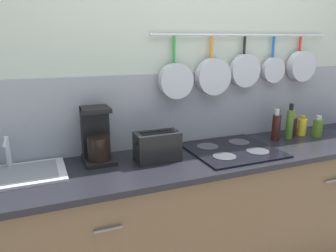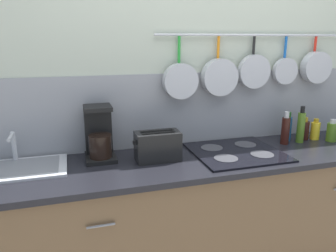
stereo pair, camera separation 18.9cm
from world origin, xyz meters
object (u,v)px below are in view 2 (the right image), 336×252
object	(u,v)px
bottle_dish_soap	(304,130)
bottle_olive_oil	(315,130)
bottle_cooking_wine	(285,130)
bottle_hot_sauce	(332,132)
toaster	(158,146)
bottle_sesame_oil	(301,127)
coffee_maker	(99,136)
bottle_vinegar	(288,128)

from	to	relation	value
bottle_dish_soap	bottle_olive_oil	bearing A→B (deg)	-16.09
bottle_cooking_wine	bottle_hot_sauce	size ratio (longest dim) A/B	1.43
toaster	bottle_sesame_oil	bearing A→B (deg)	3.14
coffee_maker	toaster	world-z (taller)	coffee_maker
bottle_dish_soap	bottle_olive_oil	xyz separation A→B (m)	(0.08, -0.02, -0.00)
toaster	bottle_olive_oil	bearing A→B (deg)	4.15
bottle_vinegar	bottle_sesame_oil	world-z (taller)	bottle_sesame_oil
coffee_maker	bottle_cooking_wine	size ratio (longest dim) A/B	1.43
toaster	bottle_olive_oil	distance (m)	1.20
bottle_sesame_oil	bottle_olive_oil	distance (m)	0.16
toaster	bottle_vinegar	bearing A→B (deg)	6.50
bottle_sesame_oil	bottle_hot_sauce	bearing A→B (deg)	-10.62
toaster	bottle_vinegar	size ratio (longest dim) A/B	1.34
bottle_olive_oil	bottle_hot_sauce	xyz separation A→B (m)	(0.08, -0.07, 0.00)
bottle_cooking_wine	bottle_sesame_oil	xyz separation A→B (m)	(0.13, 0.00, 0.01)
toaster	bottle_dish_soap	distance (m)	1.13
bottle_vinegar	bottle_sesame_oil	xyz separation A→B (m)	(0.06, -0.05, 0.02)
bottle_cooking_wine	coffee_maker	bearing A→B (deg)	176.04
toaster	bottle_sesame_oil	distance (m)	1.05
bottle_sesame_oil	bottle_hot_sauce	distance (m)	0.24
bottle_cooking_wine	bottle_vinegar	xyz separation A→B (m)	(0.06, 0.06, -0.01)
bottle_cooking_wine	bottle_hot_sauce	bearing A→B (deg)	-6.36
toaster	bottle_cooking_wine	world-z (taller)	bottle_cooking_wine
bottle_olive_oil	coffee_maker	bearing A→B (deg)	177.99
bottle_cooking_wine	bottle_dish_soap	distance (m)	0.21
bottle_dish_soap	coffee_maker	bearing A→B (deg)	178.77
bottle_sesame_oil	bottle_olive_oil	bearing A→B (deg)	11.04
coffee_maker	bottle_hot_sauce	bearing A→B (deg)	-4.50
toaster	bottle_vinegar	world-z (taller)	bottle_vinegar
coffee_maker	bottle_hot_sauce	world-z (taller)	coffee_maker
toaster	bottle_hot_sauce	bearing A→B (deg)	0.64
toaster	bottle_hot_sauce	world-z (taller)	toaster
coffee_maker	bottle_olive_oil	world-z (taller)	coffee_maker
bottle_vinegar	bottle_sesame_oil	bearing A→B (deg)	-41.42
coffee_maker	toaster	xyz separation A→B (m)	(0.33, -0.14, -0.05)
bottle_sesame_oil	toaster	bearing A→B (deg)	-176.86
toaster	bottle_dish_soap	xyz separation A→B (m)	(1.12, 0.11, -0.02)
bottle_vinegar	bottle_olive_oil	xyz separation A→B (m)	(0.21, -0.03, -0.03)
bottle_vinegar	bottle_olive_oil	world-z (taller)	bottle_vinegar
bottle_cooking_wine	bottle_dish_soap	xyz separation A→B (m)	(0.20, 0.06, -0.03)
coffee_maker	bottle_dish_soap	size ratio (longest dim) A/B	2.01
coffee_maker	bottle_cooking_wine	bearing A→B (deg)	-3.96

